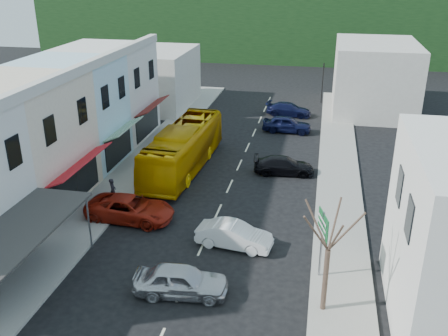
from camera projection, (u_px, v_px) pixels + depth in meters
ground at (203, 245)px, 27.68m from camera, size 120.00×120.00×0.00m
sidewalk_left at (138, 166)px, 38.07m from camera, size 3.00×52.00×0.15m
sidewalk_right at (339, 182)px, 35.32m from camera, size 3.00×52.00×0.15m
shopfront_row at (36, 134)px, 32.94m from camera, size 8.25×30.00×8.00m
distant_block_left at (153, 78)px, 53.14m from camera, size 8.00×10.00×6.00m
distant_block_right at (374, 77)px, 51.46m from camera, size 8.00×12.00×7.00m
hillside at (285, 11)px, 84.23m from camera, size 80.00×26.00×14.00m
bus at (184, 150)px, 37.26m from camera, size 3.03×11.70×3.10m
car_silver at (181, 282)px, 23.37m from camera, size 4.56×2.23×1.40m
car_white at (234, 235)px, 27.32m from camera, size 4.60×2.36×1.40m
car_red at (130, 209)px, 30.17m from camera, size 4.69×2.13×1.40m
car_black_near at (284, 165)px, 36.72m from camera, size 4.65×2.24×1.40m
car_navy_mid at (287, 125)px, 45.66m from camera, size 4.47×1.98×1.40m
car_navy_far at (289, 109)px, 50.52m from camera, size 4.71×2.44×1.40m
pedestrian_left at (113, 191)px, 31.90m from camera, size 0.56×0.69×1.70m
direction_sign at (321, 246)px, 24.17m from camera, size 1.04×1.74×3.66m
street_tree at (328, 250)px, 21.28m from camera, size 2.96×2.96×6.38m
traffic_signal at (323, 83)px, 54.55m from camera, size 0.61×0.97×4.42m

